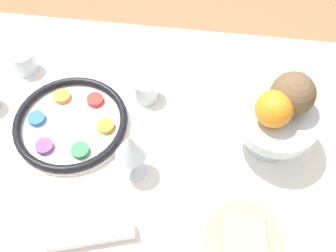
% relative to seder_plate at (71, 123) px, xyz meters
% --- Properties ---
extents(ground_plane, '(8.00, 8.00, 0.00)m').
position_rel_seder_plate_xyz_m(ground_plane, '(0.20, -0.05, -0.75)').
color(ground_plane, '#99704C').
extents(dining_table, '(1.23, 0.91, 0.74)m').
position_rel_seder_plate_xyz_m(dining_table, '(0.20, -0.05, -0.38)').
color(dining_table, white).
rests_on(dining_table, ground_plane).
extents(seder_plate, '(0.30, 0.30, 0.03)m').
position_rel_seder_plate_xyz_m(seder_plate, '(0.00, 0.00, 0.00)').
color(seder_plate, silver).
rests_on(seder_plate, dining_table).
extents(wine_glass, '(0.07, 0.07, 0.15)m').
position_rel_seder_plate_xyz_m(wine_glass, '(0.18, -0.11, 0.09)').
color(wine_glass, silver).
rests_on(wine_glass, dining_table).
extents(fruit_stand, '(0.20, 0.20, 0.12)m').
position_rel_seder_plate_xyz_m(fruit_stand, '(0.51, 0.01, 0.08)').
color(fruit_stand, silver).
rests_on(fruit_stand, dining_table).
extents(orange_fruit, '(0.09, 0.09, 0.09)m').
position_rel_seder_plate_xyz_m(orange_fruit, '(0.49, -0.00, 0.15)').
color(orange_fruit, orange).
rests_on(orange_fruit, fruit_stand).
extents(coconut, '(0.10, 0.10, 0.10)m').
position_rel_seder_plate_xyz_m(coconut, '(0.53, 0.04, 0.16)').
color(coconut, brown).
rests_on(coconut, fruit_stand).
extents(bread_plate, '(0.18, 0.18, 0.02)m').
position_rel_seder_plate_xyz_m(bread_plate, '(0.46, -0.25, -0.01)').
color(bread_plate, tan).
rests_on(bread_plate, dining_table).
extents(napkin_roll, '(0.20, 0.09, 0.04)m').
position_rel_seder_plate_xyz_m(napkin_roll, '(0.12, -0.29, 0.00)').
color(napkin_roll, white).
rests_on(napkin_roll, dining_table).
extents(cup_near, '(0.07, 0.07, 0.07)m').
position_rel_seder_plate_xyz_m(cup_near, '(0.18, 0.12, 0.02)').
color(cup_near, silver).
rests_on(cup_near, dining_table).
extents(cup_far, '(0.07, 0.07, 0.07)m').
position_rel_seder_plate_xyz_m(cup_far, '(-0.18, 0.18, 0.02)').
color(cup_far, silver).
rests_on(cup_far, dining_table).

